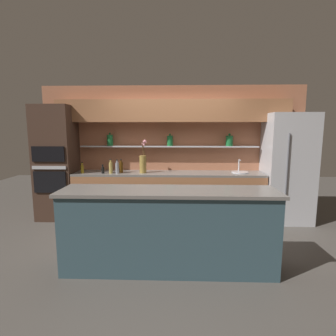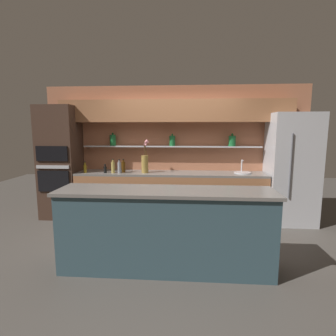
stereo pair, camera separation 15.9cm
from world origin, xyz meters
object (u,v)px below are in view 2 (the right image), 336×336
(oven_tower, at_px, (61,162))
(bottle_spirit_3, at_px, (119,167))
(refrigerator, at_px, (291,169))
(bottle_oil_1, at_px, (113,167))
(bottle_oil_0, at_px, (85,168))
(bottle_spirit_4, at_px, (123,167))
(bottle_spirit_5, at_px, (113,167))
(sink_fixture, at_px, (243,172))
(bottle_sauce_2, at_px, (105,169))
(flower_vase, at_px, (145,162))

(oven_tower, bearing_deg, bottle_spirit_3, -7.16)
(refrigerator, bearing_deg, bottle_oil_1, -179.77)
(refrigerator, relative_size, bottle_oil_1, 7.91)
(bottle_oil_0, height_order, bottle_oil_1, bottle_oil_1)
(bottle_oil_1, height_order, bottle_spirit_4, bottle_spirit_4)
(oven_tower, relative_size, bottle_oil_0, 10.24)
(bottle_spirit_3, bearing_deg, bottle_oil_1, 145.47)
(bottle_oil_0, bearing_deg, bottle_oil_1, 11.20)
(refrigerator, bearing_deg, oven_tower, 179.52)
(bottle_spirit_5, bearing_deg, refrigerator, 1.66)
(sink_fixture, distance_m, bottle_spirit_4, 2.28)
(oven_tower, distance_m, bottle_spirit_5, 1.11)
(oven_tower, relative_size, bottle_oil_1, 8.53)
(refrigerator, relative_size, bottle_spirit_5, 7.57)
(bottle_oil_0, bearing_deg, sink_fixture, 3.14)
(bottle_oil_1, height_order, bottle_spirit_5, bottle_spirit_5)
(bottle_spirit_3, bearing_deg, bottle_spirit_4, 64.96)
(sink_fixture, xyz_separation_m, bottle_spirit_4, (-2.28, -0.06, 0.08))
(oven_tower, bearing_deg, bottle_sauce_2, -8.94)
(sink_fixture, relative_size, bottle_sauce_2, 1.90)
(oven_tower, height_order, bottle_spirit_4, oven_tower)
(flower_vase, xyz_separation_m, bottle_spirit_5, (-0.60, -0.07, -0.09))
(bottle_oil_1, bearing_deg, bottle_spirit_5, -74.30)
(bottle_oil_0, height_order, bottle_sauce_2, bottle_oil_0)
(sink_fixture, height_order, bottle_sauce_2, sink_fixture)
(refrigerator, relative_size, flower_vase, 3.21)
(bottle_sauce_2, bearing_deg, bottle_oil_0, -179.45)
(oven_tower, bearing_deg, refrigerator, -0.48)
(flower_vase, distance_m, bottle_spirit_5, 0.62)
(flower_vase, distance_m, bottle_sauce_2, 0.77)
(bottle_spirit_5, bearing_deg, bottle_oil_0, -177.90)
(bottle_spirit_4, bearing_deg, bottle_oil_0, -171.38)
(refrigerator, height_order, flower_vase, refrigerator)
(bottle_spirit_4, bearing_deg, oven_tower, 178.02)
(flower_vase, bearing_deg, refrigerator, 0.62)
(oven_tower, distance_m, bottle_spirit_3, 1.23)
(bottle_oil_1, distance_m, bottle_spirit_3, 0.18)
(oven_tower, distance_m, flower_vase, 1.70)
(oven_tower, distance_m, bottle_spirit_4, 1.28)
(oven_tower, bearing_deg, sink_fixture, 0.19)
(flower_vase, xyz_separation_m, bottle_spirit_4, (-0.43, 0.02, -0.10))
(flower_vase, height_order, bottle_oil_0, flower_vase)
(bottle_oil_1, height_order, bottle_sauce_2, bottle_oil_1)
(sink_fixture, relative_size, bottle_spirit_4, 1.24)
(flower_vase, xyz_separation_m, sink_fixture, (1.85, 0.08, -0.18))
(bottle_sauce_2, bearing_deg, bottle_spirit_3, -0.92)
(bottle_spirit_3, bearing_deg, sink_fixture, 4.05)
(refrigerator, xyz_separation_m, flower_vase, (-2.72, -0.03, 0.11))
(flower_vase, relative_size, bottle_oil_1, 2.46)
(sink_fixture, relative_size, bottle_spirit_3, 1.22)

